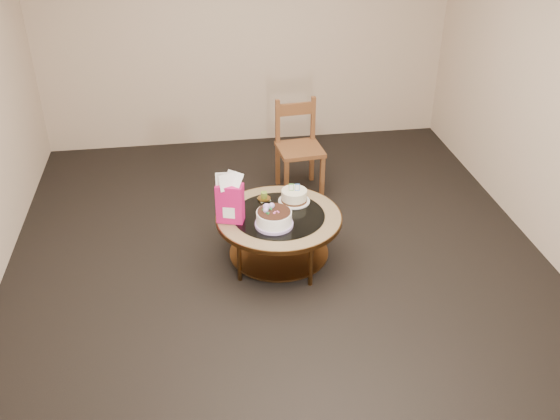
{
  "coord_description": "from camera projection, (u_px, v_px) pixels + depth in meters",
  "views": [
    {
      "loc": [
        -0.62,
        -4.23,
        3.06
      ],
      "look_at": [
        0.01,
        0.02,
        0.49
      ],
      "focal_mm": 40.0,
      "sensor_mm": 36.0,
      "label": 1
    }
  ],
  "objects": [
    {
      "name": "dining_chair",
      "position": [
        299.0,
        147.0,
        6.1
      ],
      "size": [
        0.46,
        0.46,
        0.91
      ],
      "rotation": [
        0.0,
        0.0,
        0.09
      ],
      "color": "brown",
      "rests_on": "ground"
    },
    {
      "name": "ground",
      "position": [
        279.0,
        261.0,
        5.24
      ],
      "size": [
        5.0,
        5.0,
        0.0
      ],
      "primitive_type": "plane",
      "color": "black",
      "rests_on": "ground"
    },
    {
      "name": "coffee_table",
      "position": [
        279.0,
        223.0,
        5.04
      ],
      "size": [
        1.02,
        1.02,
        0.46
      ],
      "color": "brown",
      "rests_on": "ground"
    },
    {
      "name": "decorated_cake",
      "position": [
        274.0,
        219.0,
        4.84
      ],
      "size": [
        0.3,
        0.3,
        0.18
      ],
      "rotation": [
        0.0,
        0.0,
        -0.1
      ],
      "color": "#B599D8",
      "rests_on": "coffee_table"
    },
    {
      "name": "cream_cake",
      "position": [
        294.0,
        196.0,
        5.16
      ],
      "size": [
        0.26,
        0.26,
        0.17
      ],
      "rotation": [
        0.0,
        0.0,
        -0.17
      ],
      "color": "white",
      "rests_on": "coffee_table"
    },
    {
      "name": "gift_bag",
      "position": [
        230.0,
        198.0,
        4.83
      ],
      "size": [
        0.23,
        0.19,
        0.41
      ],
      "rotation": [
        0.0,
        0.0,
        -0.3
      ],
      "color": "#CB1366",
      "rests_on": "coffee_table"
    },
    {
      "name": "room_walls",
      "position": [
        279.0,
        86.0,
        4.45
      ],
      "size": [
        4.52,
        5.02,
        2.61
      ],
      "color": "#C1AA92",
      "rests_on": "ground"
    },
    {
      "name": "pillar_candle",
      "position": [
        264.0,
        197.0,
        5.2
      ],
      "size": [
        0.11,
        0.11,
        0.08
      ],
      "rotation": [
        0.0,
        0.0,
        0.28
      ],
      "color": "#EADF60",
      "rests_on": "coffee_table"
    }
  ]
}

